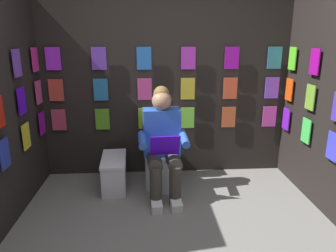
{
  "coord_description": "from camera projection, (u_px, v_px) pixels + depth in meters",
  "views": [
    {
      "loc": [
        0.22,
        1.93,
        1.68
      ],
      "look_at": [
        0.03,
        -1.02,
        0.85
      ],
      "focal_mm": 33.55,
      "sensor_mm": 36.0,
      "label": 1
    }
  ],
  "objects": [
    {
      "name": "display_wall_right",
      "position": [
        2.0,
        107.0,
        2.82
      ],
      "size": [
        0.14,
        1.86,
        2.15
      ],
      "color": "black",
      "rests_on": "ground"
    },
    {
      "name": "comic_longbox_near",
      "position": [
        114.0,
        172.0,
        3.61
      ],
      "size": [
        0.3,
        0.6,
        0.37
      ],
      "rotation": [
        0.0,
        0.0,
        0.05
      ],
      "color": "silver",
      "rests_on": "ground"
    },
    {
      "name": "display_wall_back",
      "position": [
        166.0,
        89.0,
        3.86
      ],
      "size": [
        3.09,
        0.14,
        2.15
      ],
      "color": "black",
      "rests_on": "ground"
    },
    {
      "name": "person_reading",
      "position": [
        163.0,
        143.0,
        3.36
      ],
      "size": [
        0.54,
        0.7,
        1.19
      ],
      "rotation": [
        0.0,
        0.0,
        0.05
      ],
      "color": "blue",
      "rests_on": "ground"
    },
    {
      "name": "toilet",
      "position": [
        161.0,
        159.0,
        3.65
      ],
      "size": [
        0.41,
        0.56,
        0.77
      ],
      "rotation": [
        0.0,
        0.0,
        0.05
      ],
      "color": "white",
      "rests_on": "ground"
    },
    {
      "name": "display_wall_left",
      "position": [
        332.0,
        103.0,
        3.02
      ],
      "size": [
        0.14,
        1.86,
        2.15
      ],
      "color": "black",
      "rests_on": "ground"
    }
  ]
}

